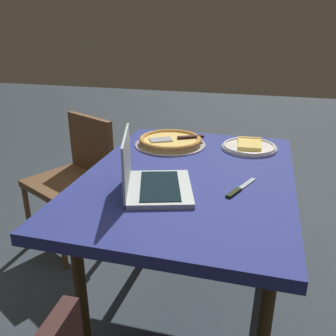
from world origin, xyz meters
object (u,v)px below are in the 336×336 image
Objects in this scene: laptop at (150,180)px; chair_far at (77,173)px; table_knife at (239,189)px; pizza_tray at (170,141)px; pizza_plate at (249,146)px; dining_table at (188,190)px.

laptop reaches higher than chair_far.
table_knife is 1.25m from chair_far.
pizza_plate is at bearing 96.11° from pizza_tray.
laptop reaches higher than pizza_tray.
laptop is at bearing -74.79° from table_knife.
dining_table is 3.28× the size of pizza_tray.
laptop is at bearing 44.84° from chair_far.
laptop is 0.67m from pizza_plate.
pizza_tray reaches higher than table_knife.
dining_table is at bearing 26.28° from pizza_tray.
pizza_plate is at bearing 82.40° from chair_far.
table_knife is (0.11, 0.21, 0.08)m from dining_table.
pizza_plate is (-0.58, 0.33, -0.03)m from laptop.
pizza_tray and chair_far have the same top height.
laptop is at bearing -28.62° from dining_table.
pizza_plate is (-0.38, 0.22, 0.09)m from dining_table.
laptop is 1.77× the size of table_knife.
table_knife is at bearing 105.21° from laptop.
pizza_tray is 0.75m from chair_far.
pizza_plate is 0.49m from table_knife.
chair_far reaches higher than dining_table.
pizza_tray is at bearing -153.72° from dining_table.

